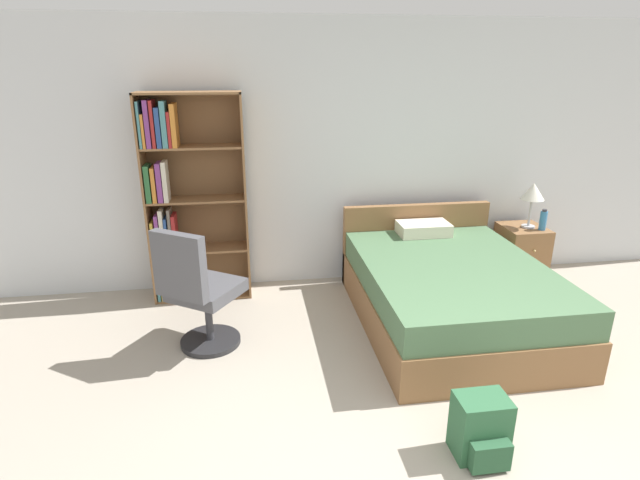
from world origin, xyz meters
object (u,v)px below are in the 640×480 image
(bed, at_px, (448,290))
(table_lamp, at_px, (533,193))
(nightstand, at_px, (520,253))
(backpack_green, at_px, (481,429))
(water_bottle, at_px, (543,220))
(office_chair, at_px, (199,293))
(bookshelf, at_px, (182,199))

(bed, bearing_deg, table_lamp, 33.16)
(nightstand, bearing_deg, table_lamp, -34.98)
(backpack_green, bearing_deg, table_lamp, 55.97)
(water_bottle, height_order, backpack_green, water_bottle)
(office_chair, relative_size, table_lamp, 2.25)
(bed, bearing_deg, backpack_green, -105.28)
(bookshelf, height_order, water_bottle, bookshelf)
(bed, bearing_deg, office_chair, -175.69)
(nightstand, bearing_deg, office_chair, -164.04)
(table_lamp, relative_size, water_bottle, 2.16)
(bookshelf, bearing_deg, water_bottle, -3.37)
(backpack_green, bearing_deg, bookshelf, 127.59)
(table_lamp, distance_m, backpack_green, 2.90)
(nightstand, bearing_deg, bed, -145.45)
(bookshelf, height_order, bed, bookshelf)
(office_chair, distance_m, nightstand, 3.36)
(bookshelf, distance_m, office_chair, 1.14)
(table_lamp, height_order, backpack_green, table_lamp)
(bookshelf, xyz_separation_m, office_chair, (0.19, -1.02, -0.49))
(office_chair, distance_m, water_bottle, 3.45)
(bed, distance_m, backpack_green, 1.64)
(bookshelf, distance_m, table_lamp, 3.44)
(table_lamp, bearing_deg, office_chair, -164.51)
(office_chair, height_order, nightstand, office_chair)
(bed, xyz_separation_m, office_chair, (-2.12, -0.16, 0.20))
(water_bottle, bearing_deg, table_lamp, 135.64)
(water_bottle, bearing_deg, backpack_green, -126.75)
(nightstand, height_order, water_bottle, water_bottle)
(bookshelf, relative_size, bed, 0.96)
(office_chair, xyz_separation_m, backpack_green, (1.68, -1.42, -0.32))
(nightstand, relative_size, table_lamp, 1.26)
(water_bottle, distance_m, backpack_green, 2.82)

